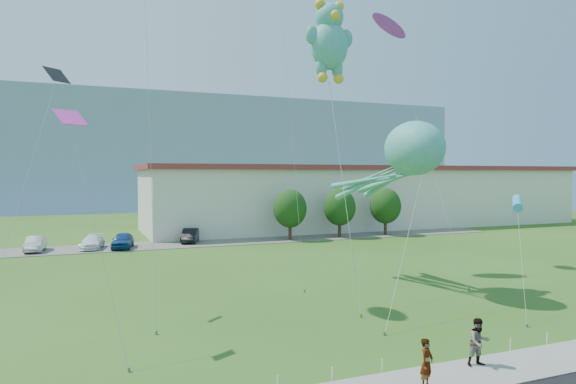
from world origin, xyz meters
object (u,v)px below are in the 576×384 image
(parked_car_blue, at_px, (123,240))
(octopus_kite, at_px, (402,161))
(pedestrian_right, at_px, (479,342))
(parked_car_silver, at_px, (35,244))
(parked_car_white, at_px, (92,242))
(teddy_bear_kite, at_px, (329,39))
(pedestrian_left, at_px, (427,363))
(warehouse, at_px, (370,196))
(parked_car_black, at_px, (190,235))

(parked_car_blue, bearing_deg, octopus_kite, -47.91)
(pedestrian_right, distance_m, parked_car_silver, 40.98)
(parked_car_white, bearing_deg, teddy_bear_kite, -45.48)
(pedestrian_left, bearing_deg, warehouse, 31.35)
(warehouse, height_order, parked_car_blue, warehouse)
(pedestrian_left, bearing_deg, teddy_bear_kite, 45.12)
(parked_car_silver, relative_size, parked_car_black, 0.97)
(pedestrian_right, bearing_deg, pedestrian_left, -156.33)
(warehouse, distance_m, parked_car_black, 27.80)
(parked_car_black, height_order, teddy_bear_kite, teddy_bear_kite)
(octopus_kite, bearing_deg, warehouse, 61.40)
(pedestrian_right, bearing_deg, parked_car_white, 116.20)
(pedestrian_right, bearing_deg, teddy_bear_kite, 92.21)
(parked_car_black, bearing_deg, octopus_kite, -55.40)
(parked_car_white, bearing_deg, pedestrian_left, -63.67)
(pedestrian_right, relative_size, parked_car_black, 0.41)
(parked_car_white, distance_m, parked_car_blue, 2.76)
(pedestrian_left, xyz_separation_m, parked_car_silver, (-14.24, 38.04, -0.16))
(pedestrian_left, distance_m, pedestrian_right, 3.07)
(warehouse, height_order, parked_car_white, warehouse)
(teddy_bear_kite, bearing_deg, parked_car_blue, 117.61)
(parked_car_blue, bearing_deg, parked_car_white, 177.91)
(parked_car_black, bearing_deg, parked_car_white, -153.94)
(parked_car_black, distance_m, octopus_kite, 28.67)
(pedestrian_left, relative_size, parked_car_silver, 0.39)
(parked_car_white, relative_size, parked_car_blue, 1.00)
(pedestrian_left, bearing_deg, parked_car_blue, 70.92)
(pedestrian_right, relative_size, parked_car_silver, 0.42)
(parked_car_black, bearing_deg, parked_car_blue, -145.72)
(parked_car_silver, bearing_deg, octopus_kite, -45.03)
(parked_car_black, bearing_deg, parked_car_silver, -156.93)
(parked_car_white, xyz_separation_m, octopus_kite, (16.82, -25.66, 7.18))
(warehouse, xyz_separation_m, parked_car_black, (-26.38, -8.11, -3.36))
(parked_car_silver, distance_m, parked_car_blue, 7.57)
(parked_car_silver, xyz_separation_m, parked_car_white, (4.86, -0.17, -0.06))
(warehouse, bearing_deg, parked_car_silver, -167.45)
(warehouse, height_order, octopus_kite, octopus_kite)
(pedestrian_right, height_order, parked_car_white, pedestrian_right)
(pedestrian_right, xyz_separation_m, parked_car_black, (-2.87, 38.15, -0.21))
(parked_car_white, bearing_deg, octopus_kite, -44.35)
(parked_car_silver, distance_m, parked_car_black, 14.35)
(pedestrian_left, relative_size, pedestrian_right, 0.92)
(parked_car_black, bearing_deg, warehouse, 36.34)
(parked_car_silver, bearing_deg, parked_car_white, 2.93)
(octopus_kite, relative_size, teddy_bear_kite, 0.70)
(octopus_kite, bearing_deg, pedestrian_right, -111.51)
(warehouse, distance_m, octopus_kite, 39.92)
(pedestrian_right, xyz_separation_m, teddy_bear_kite, (1.46, 15.03, 14.69))
(parked_car_white, bearing_deg, warehouse, 26.86)
(parked_car_silver, bearing_deg, pedestrian_left, -64.50)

